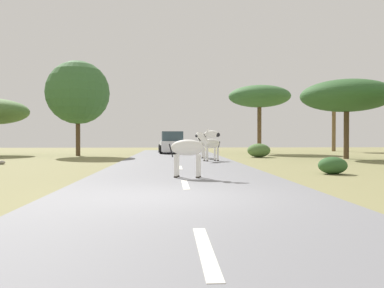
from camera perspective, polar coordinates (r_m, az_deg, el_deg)
The scene contains 15 objects.
ground_plane at distance 8.34m, azimuth -3.27°, elevation -7.83°, with size 90.00×90.00×0.00m, color olive.
road at distance 8.34m, azimuth -0.47°, elevation -7.65°, with size 6.00×64.00×0.05m, color slate.
lane_markings at distance 7.35m, azimuth -0.12°, elevation -8.59°, with size 0.16×56.00×0.01m.
zebra_0 at distance 24.12m, azimuth 1.47°, elevation 0.25°, with size 0.96×1.60×1.61m.
zebra_1 at distance 20.91m, azimuth 2.57°, elevation 0.01°, with size 1.47×1.02×1.52m.
zebra_2 at distance 12.13m, azimuth -0.24°, elevation -0.61°, with size 1.57×0.66×1.51m.
car_0 at distance 31.82m, azimuth -2.94°, elevation 0.11°, with size 2.23×4.44×1.74m.
car_1 at distance 37.46m, azimuth -3.05°, elevation 0.22°, with size 2.17×4.41×1.74m.
tree_2 at distance 29.53m, azimuth -16.11°, elevation 7.12°, with size 4.49×4.49×6.76m.
tree_4 at distance 40.60m, azimuth 19.75°, elevation 6.00°, with size 3.57×3.57×5.66m.
tree_6 at distance 26.06m, azimuth 21.35°, elevation 6.45°, with size 5.53×5.53×4.81m.
tree_7 at distance 33.78m, azimuth 9.68°, elevation 6.72°, with size 5.16×5.16×5.65m.
bush_1 at distance 26.39m, azimuth 9.59°, elevation -0.92°, with size 1.51×1.36×0.90m, color #4C7038.
bush_3 at distance 14.74m, azimuth 19.58°, elevation -2.92°, with size 1.01×0.91×0.60m, color #2D5628.
rock_1 at distance 21.05m, azimuth -25.74°, elevation -2.41°, with size 0.37×0.27×0.19m, color gray.
Camera 1 is at (0.03, -8.24, 1.26)m, focal length 37.07 mm.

